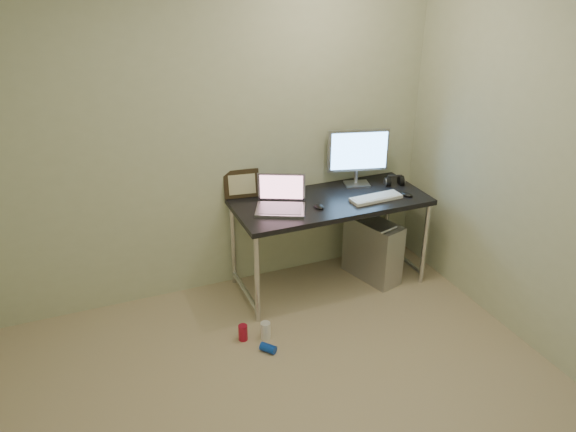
# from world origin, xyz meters

# --- Properties ---
(wall_back) EXTENTS (3.50, 0.02, 2.50)m
(wall_back) POSITION_xyz_m (0.00, 1.75, 1.25)
(wall_back) COLOR beige
(wall_back) RESTS_ON ground
(desk) EXTENTS (1.51, 0.66, 0.75)m
(desk) POSITION_xyz_m (0.81, 1.42, 0.67)
(desk) COLOR black
(desk) RESTS_ON ground
(tower_computer) EXTENTS (0.34, 0.53, 0.55)m
(tower_computer) POSITION_xyz_m (1.18, 1.36, 0.26)
(tower_computer) COLOR silver
(tower_computer) RESTS_ON ground
(cable_a) EXTENTS (0.01, 0.16, 0.69)m
(cable_a) POSITION_xyz_m (1.13, 1.70, 0.40)
(cable_a) COLOR black
(cable_a) RESTS_ON ground
(cable_b) EXTENTS (0.02, 0.11, 0.71)m
(cable_b) POSITION_xyz_m (1.22, 1.68, 0.38)
(cable_b) COLOR black
(cable_b) RESTS_ON ground
(can_red) EXTENTS (0.09, 0.09, 0.12)m
(can_red) POSITION_xyz_m (-0.08, 0.96, 0.06)
(can_red) COLOR #AA132C
(can_red) RESTS_ON ground
(can_white) EXTENTS (0.08, 0.08, 0.13)m
(can_white) POSITION_xyz_m (0.07, 0.91, 0.06)
(can_white) COLOR white
(can_white) RESTS_ON ground
(can_blue) EXTENTS (0.12, 0.12, 0.06)m
(can_blue) POSITION_xyz_m (0.03, 0.76, 0.03)
(can_blue) COLOR #0F3EC4
(can_blue) RESTS_ON ground
(laptop) EXTENTS (0.45, 0.42, 0.25)m
(laptop) POSITION_xyz_m (0.39, 1.42, 0.81)
(laptop) COLOR #AFAFB6
(laptop) RESTS_ON desk
(monitor) EXTENTS (0.49, 0.19, 0.47)m
(monitor) POSITION_xyz_m (1.14, 1.61, 1.02)
(monitor) COLOR #AFAFB6
(monitor) RESTS_ON desk
(keyboard) EXTENTS (0.42, 0.15, 0.02)m
(keyboard) POSITION_xyz_m (1.13, 1.28, 0.76)
(keyboard) COLOR white
(keyboard) RESTS_ON desk
(mouse_right) EXTENTS (0.09, 0.12, 0.04)m
(mouse_right) POSITION_xyz_m (1.39, 1.26, 0.77)
(mouse_right) COLOR black
(mouse_right) RESTS_ON desk
(mouse_left) EXTENTS (0.08, 0.11, 0.03)m
(mouse_left) POSITION_xyz_m (0.65, 1.31, 0.77)
(mouse_left) COLOR black
(mouse_left) RESTS_ON desk
(headphones) EXTENTS (0.17, 0.10, 0.10)m
(headphones) POSITION_xyz_m (1.43, 1.49, 0.78)
(headphones) COLOR black
(headphones) RESTS_ON desk
(picture_frame) EXTENTS (0.28, 0.12, 0.22)m
(picture_frame) POSITION_xyz_m (0.19, 1.72, 0.86)
(picture_frame) COLOR black
(picture_frame) RESTS_ON desk
(webcam) EXTENTS (0.04, 0.03, 0.11)m
(webcam) POSITION_xyz_m (0.44, 1.71, 0.83)
(webcam) COLOR silver
(webcam) RESTS_ON desk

